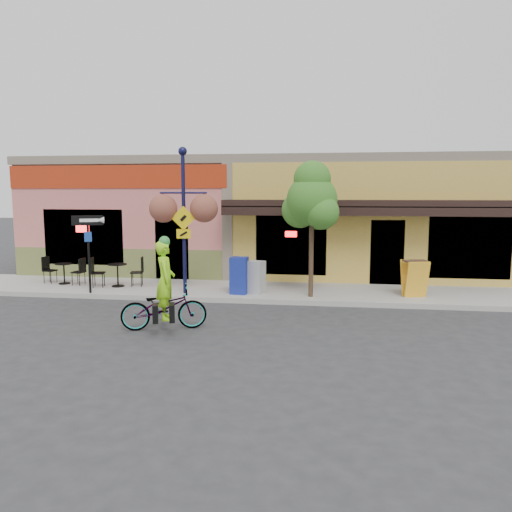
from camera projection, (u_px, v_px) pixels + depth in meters
The scene contains 14 objects.
ground at pixel (239, 307), 13.97m from camera, with size 90.00×90.00×0.00m, color #2D2D30.
sidewalk at pixel (250, 291), 15.92m from camera, with size 24.00×3.00×0.15m, color #9E9B93.
curb at pixel (242, 301), 14.50m from camera, with size 24.00×0.12×0.15m, color #A8A59E.
building at pixel (270, 215), 21.05m from camera, with size 18.20×8.20×4.50m, color #C86863, non-canonical shape.
bicycle at pixel (164, 308), 11.68m from camera, with size 0.69×1.99×1.05m, color maroon.
cyclist_rider at pixel (166, 291), 11.62m from camera, with size 0.67×0.44×1.85m, color #9AF519.
lamp_post at pixel (184, 221), 14.96m from camera, with size 1.40×0.56×4.40m, color #121239, non-canonical shape.
one_way_sign at pixel (89, 254), 15.10m from camera, with size 0.91×0.20×2.37m, color black, non-canonical shape.
cafe_set_left at pixel (64, 270), 16.70m from camera, with size 1.51×0.76×0.91m, color black, non-canonical shape.
cafe_set_right at pixel (118, 272), 16.22m from camera, with size 1.63×0.81×0.98m, color black, non-canonical shape.
newspaper_box_blue at pixel (239, 276), 15.08m from camera, with size 0.50×0.44×1.11m, color navy, non-canonical shape.
newspaper_box_grey at pixel (256, 277), 15.17m from camera, with size 0.46×0.42×0.98m, color #A0A0A0, non-canonical shape.
street_tree at pixel (312, 229), 14.46m from camera, with size 1.56×1.56×4.01m, color #3D7A26, non-canonical shape.
sandwich_board at pixel (417, 279), 14.46m from camera, with size 0.65×0.48×1.09m, color yellow, non-canonical shape.
Camera 1 is at (2.39, -13.47, 3.20)m, focal length 35.00 mm.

